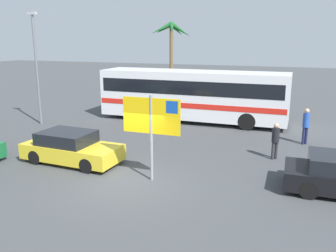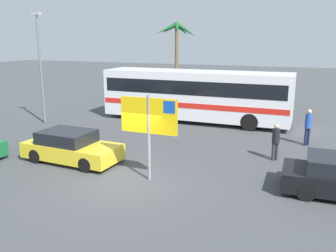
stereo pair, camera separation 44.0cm
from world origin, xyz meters
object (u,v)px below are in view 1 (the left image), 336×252
Objects in this scene: bus_front_coach at (193,93)px; pedestrian_near_sign at (306,123)px; car_yellow at (71,148)px; ferry_sign at (152,119)px; pedestrian_crossing_lot at (275,138)px.

pedestrian_near_sign is at bearing -24.60° from bus_front_coach.
bus_front_coach is 2.74× the size of car_yellow.
bus_front_coach is 10.16m from ferry_sign.
ferry_sign is 4.44m from car_yellow.
pedestrian_near_sign reaches higher than car_yellow.
pedestrian_crossing_lot is at bearing 25.60° from car_yellow.
bus_front_coach is at bearing -158.62° from pedestrian_near_sign.
pedestrian_crossing_lot reaches higher than car_yellow.
ferry_sign is at bearing -6.41° from car_yellow.
bus_front_coach reaches higher than car_yellow.
car_yellow is (-4.05, 0.66, -1.69)m from ferry_sign.
pedestrian_near_sign is 3.14m from pedestrian_crossing_lot.
pedestrian_crossing_lot is (4.06, 4.06, -1.38)m from ferry_sign.
bus_front_coach is at bearing 98.22° from ferry_sign.
pedestrian_crossing_lot is (8.11, 3.40, 0.31)m from car_yellow.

